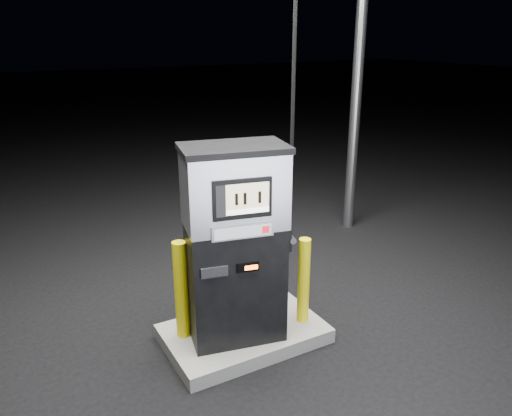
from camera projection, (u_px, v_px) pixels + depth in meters
ground at (244, 340)px, 5.19m from camera, size 80.00×80.00×0.00m
pump_island at (244, 333)px, 5.17m from camera, size 1.60×1.00×0.15m
fuel_dispenser at (236, 243)px, 4.69m from camera, size 1.12×0.76×4.02m
bollard_left at (181, 290)px, 4.85m from camera, size 0.18×0.18×1.01m
bollard_right at (304, 281)px, 5.12m from camera, size 0.16×0.16×0.93m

